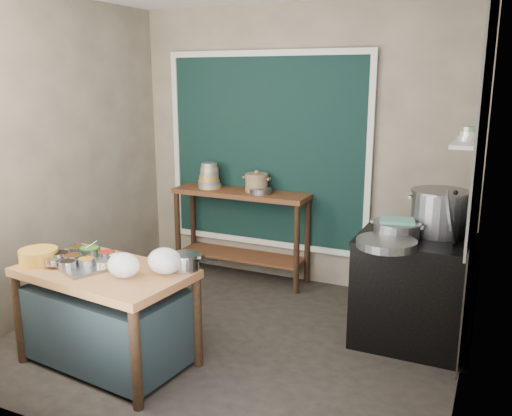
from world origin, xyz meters
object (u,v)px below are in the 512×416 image
at_px(saucepan, 185,262).
at_px(ceramic_crock, 257,184).
at_px(utensil_cup, 213,184).
at_px(stock_pot, 439,212).
at_px(prep_table, 107,317).
at_px(back_counter, 241,235).
at_px(yellow_basin, 39,256).
at_px(stove_block, 414,293).
at_px(steamer, 397,229).
at_px(condiment_tray, 83,263).

bearing_deg(saucepan, ceramic_crock, 79.11).
relative_size(utensil_cup, stock_pot, 0.30).
bearing_deg(stock_pot, prep_table, -145.13).
relative_size(back_counter, yellow_basin, 5.18).
bearing_deg(stove_block, prep_table, -146.98).
height_order(saucepan, ceramic_crock, ceramic_crock).
bearing_deg(stock_pot, yellow_basin, -149.23).
distance_m(stove_block, utensil_cup, 2.42).
bearing_deg(yellow_basin, prep_table, 10.51).
bearing_deg(yellow_basin, steamer, 29.72).
bearing_deg(stock_pot, stove_block, -123.82).
height_order(prep_table, stock_pot, stock_pot).
bearing_deg(stock_pot, back_counter, 164.63).
bearing_deg(utensil_cup, stove_block, -18.23).
bearing_deg(back_counter, prep_table, -92.82).
bearing_deg(utensil_cup, back_counter, -0.81).
xyz_separation_m(yellow_basin, stock_pot, (2.64, 1.57, 0.25)).
height_order(stove_block, yellow_basin, yellow_basin).
height_order(saucepan, utensil_cup, utensil_cup).
distance_m(yellow_basin, steamer, 2.72).
relative_size(yellow_basin, ceramic_crock, 1.12).
xyz_separation_m(yellow_basin, ceramic_crock, (0.79, 2.16, 0.23)).
bearing_deg(stove_block, back_counter, 158.98).
height_order(prep_table, condiment_tray, condiment_tray).
xyz_separation_m(back_counter, condiment_tray, (-0.31, -2.01, 0.29)).
height_order(back_counter, steamer, steamer).
distance_m(back_counter, saucepan, 1.88).
xyz_separation_m(condiment_tray, stock_pot, (2.32, 1.46, 0.30)).
distance_m(utensil_cup, stock_pot, 2.41).
bearing_deg(ceramic_crock, saucepan, -81.38).
xyz_separation_m(condiment_tray, yellow_basin, (-0.32, -0.11, 0.04)).
relative_size(utensil_cup, ceramic_crock, 0.55).
relative_size(stock_pot, steamer, 1.20).
bearing_deg(utensil_cup, prep_table, -83.54).
bearing_deg(prep_table, saucepan, 29.70).
relative_size(prep_table, utensil_cup, 9.06).
relative_size(saucepan, utensil_cup, 1.60).
bearing_deg(utensil_cup, saucepan, -66.82).
bearing_deg(saucepan, back_counter, 84.29).
relative_size(prep_table, ceramic_crock, 5.00).
height_order(back_counter, utensil_cup, utensil_cup).
xyz_separation_m(yellow_basin, steamer, (2.36, 1.35, 0.14)).
distance_m(back_counter, stock_pot, 2.17).
bearing_deg(back_counter, saucepan, -76.20).
height_order(stove_block, steamer, steamer).
distance_m(stove_block, steamer, 0.54).
height_order(yellow_basin, saucepan, saucepan).
bearing_deg(prep_table, utensil_cup, 102.97).
bearing_deg(back_counter, yellow_basin, -106.34).
bearing_deg(steamer, stock_pot, 38.78).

